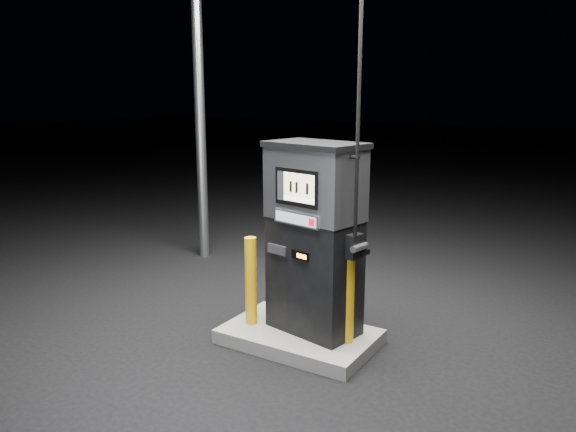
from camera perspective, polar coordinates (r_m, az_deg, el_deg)
The scene contains 5 objects.
ground at distance 6.21m, azimuth 1.15°, elevation -12.76°, with size 80.00×80.00×0.00m, color black.
pump_island at distance 6.18m, azimuth 1.16°, elevation -12.14°, with size 1.60×1.00×0.15m, color slate.
fuel_dispenser at distance 5.83m, azimuth 2.74°, elevation -2.11°, with size 1.16×0.78×4.17m.
bollard_left at distance 6.17m, azimuth -3.79°, elevation -6.58°, with size 0.13×0.13×0.97m, color #E29E0C.
bollard_right at distance 5.74m, azimuth 6.09°, elevation -7.95°, with size 0.13×0.13×1.01m, color #E29E0C.
Camera 1 is at (2.85, -4.84, 2.66)m, focal length 35.00 mm.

